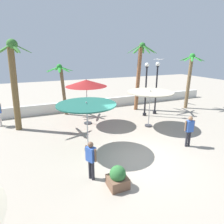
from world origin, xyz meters
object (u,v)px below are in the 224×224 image
(patio_umbrella_1, at_px, (150,93))
(planter, at_px, (118,178))
(patio_umbrella_0, at_px, (86,83))
(guest_1, at_px, (189,128))
(lamp_post_1, at_px, (146,87))
(palm_tree_2, at_px, (190,74))
(lamp_post_0, at_px, (156,85))
(palm_tree_0, at_px, (14,78))
(palm_tree_1, at_px, (139,69))
(palm_tree_3, at_px, (62,83))
(guest_3, at_px, (91,157))
(seagull_0, at_px, (158,59))
(patio_umbrella_2, at_px, (86,106))

(patio_umbrella_1, bearing_deg, planter, -133.33)
(patio_umbrella_0, xyz_separation_m, guest_1, (3.89, -5.32, -1.80))
(guest_1, bearing_deg, lamp_post_1, 82.43)
(palm_tree_2, height_order, guest_1, palm_tree_2)
(lamp_post_0, relative_size, guest_1, 2.45)
(palm_tree_0, xyz_separation_m, planter, (3.40, -7.52, -2.92))
(lamp_post_0, bearing_deg, palm_tree_0, 176.19)
(palm_tree_1, height_order, lamp_post_1, palm_tree_1)
(palm_tree_3, relative_size, planter, 4.63)
(palm_tree_2, xyz_separation_m, lamp_post_1, (-4.60, -0.41, -0.72))
(planter, bearing_deg, palm_tree_0, 114.30)
(patio_umbrella_1, bearing_deg, guest_3, -143.09)
(palm_tree_0, bearing_deg, guest_1, -36.75)
(palm_tree_2, xyz_separation_m, lamp_post_0, (-3.57, -0.30, -0.66))
(palm_tree_1, height_order, palm_tree_2, palm_tree_1)
(planter, bearing_deg, guest_1, 17.18)
(patio_umbrella_0, relative_size, planter, 3.64)
(palm_tree_3, relative_size, lamp_post_1, 0.97)
(lamp_post_1, bearing_deg, palm_tree_0, 175.05)
(palm_tree_0, bearing_deg, seagull_0, 11.78)
(patio_umbrella_2, relative_size, lamp_post_0, 0.70)
(patio_umbrella_2, distance_m, lamp_post_0, 7.65)
(patio_umbrella_0, height_order, guest_3, patio_umbrella_0)
(patio_umbrella_2, xyz_separation_m, guest_3, (-0.53, -2.29, -1.38))
(planter, bearing_deg, palm_tree_3, 91.93)
(palm_tree_0, bearing_deg, palm_tree_1, 6.09)
(patio_umbrella_0, xyz_separation_m, patio_umbrella_1, (3.60, -2.08, -0.57))
(palm_tree_0, bearing_deg, guest_3, -68.42)
(patio_umbrella_0, distance_m, palm_tree_1, 5.34)
(palm_tree_3, distance_m, seagull_0, 9.29)
(patio_umbrella_0, distance_m, seagull_0, 8.74)
(patio_umbrella_1, height_order, guest_1, patio_umbrella_1)
(palm_tree_3, bearing_deg, guest_1, -57.91)
(palm_tree_3, distance_m, planter, 9.75)
(palm_tree_0, distance_m, guest_1, 10.39)
(patio_umbrella_2, height_order, lamp_post_0, lamp_post_0)
(lamp_post_0, distance_m, seagull_0, 4.38)
(patio_umbrella_2, bearing_deg, lamp_post_0, 29.46)
(planter, bearing_deg, palm_tree_1, 55.48)
(palm_tree_0, xyz_separation_m, lamp_post_1, (8.82, -0.76, -1.05))
(guest_1, relative_size, guest_3, 1.05)
(palm_tree_1, relative_size, guest_3, 3.48)
(patio_umbrella_1, distance_m, patio_umbrella_2, 4.92)
(patio_umbrella_1, bearing_deg, palm_tree_2, 23.85)
(lamp_post_0, bearing_deg, guest_1, -107.73)
(planter, bearing_deg, seagull_0, 48.79)
(palm_tree_2, bearing_deg, palm_tree_1, 162.20)
(lamp_post_0, relative_size, guest_3, 2.57)
(guest_3, bearing_deg, palm_tree_1, 49.41)
(patio_umbrella_1, distance_m, palm_tree_2, 6.15)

